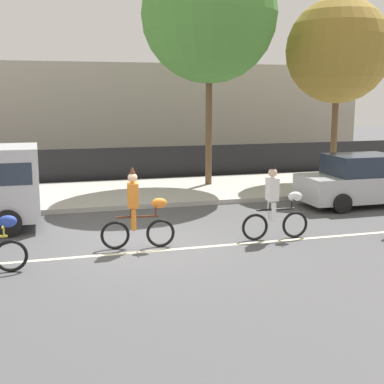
{
  "coord_description": "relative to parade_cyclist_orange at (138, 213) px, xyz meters",
  "views": [
    {
      "loc": [
        -2.21,
        -12.02,
        3.54
      ],
      "look_at": [
        1.58,
        1.2,
        1.0
      ],
      "focal_mm": 50.0,
      "sensor_mm": 36.0,
      "label": 1
    }
  ],
  "objects": [
    {
      "name": "fence_line",
      "position": [
        0.1,
        9.56,
        -0.14
      ],
      "size": [
        40.0,
        0.08,
        1.4
      ],
      "primitive_type": "cube",
      "color": "black",
      "rests_on": "ground"
    },
    {
      "name": "building_backdrop",
      "position": [
        0.66,
        18.16,
        1.67
      ],
      "size": [
        28.0,
        8.0,
        5.01
      ],
      "primitive_type": "cube",
      "color": "#B2A899",
      "rests_on": "ground"
    },
    {
      "name": "parade_cyclist_zebra",
      "position": [
        3.39,
        -0.15,
        0.0
      ],
      "size": [
        1.72,
        0.5,
        1.92
      ],
      "color": "black",
      "rests_on": "ground"
    },
    {
      "name": "ground_plane",
      "position": [
        0.1,
        0.16,
        -0.84
      ],
      "size": [
        80.0,
        80.0,
        0.0
      ],
      "primitive_type": "plane",
      "color": "#4C4C4F"
    },
    {
      "name": "road_centre_line",
      "position": [
        0.1,
        -0.34,
        -0.84
      ],
      "size": [
        36.0,
        0.14,
        0.01
      ],
      "primitive_type": "cube",
      "color": "beige",
      "rests_on": "ground"
    },
    {
      "name": "parade_cyclist_orange",
      "position": [
        0.0,
        0.0,
        0.0
      ],
      "size": [
        1.72,
        0.5,
        1.92
      ],
      "color": "black",
      "rests_on": "ground"
    },
    {
      "name": "sidewalk_curb",
      "position": [
        0.1,
        6.66,
        -0.77
      ],
      "size": [
        60.0,
        5.0,
        0.15
      ],
      "primitive_type": "cube",
      "color": "#ADAAA3",
      "rests_on": "ground"
    },
    {
      "name": "street_tree_far_corner",
      "position": [
        4.01,
        7.22,
        5.5
      ],
      "size": [
        4.92,
        4.92,
        8.66
      ],
      "color": "brown",
      "rests_on": "sidewalk_curb"
    },
    {
      "name": "street_tree_near_lamp",
      "position": [
        8.98,
        6.68,
        4.29
      ],
      "size": [
        3.96,
        3.96,
        6.97
      ],
      "color": "brown",
      "rests_on": "sidewalk_curb"
    },
    {
      "name": "parked_car_silver",
      "position": [
        7.77,
        2.81,
        -0.06
      ],
      "size": [
        4.1,
        1.92,
        1.64
      ],
      "color": "#B7BABF",
      "rests_on": "ground"
    }
  ]
}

